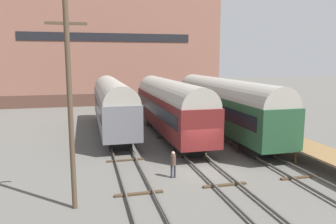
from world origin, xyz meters
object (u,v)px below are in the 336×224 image
(train_car_grey, at_px, (113,103))
(utility_pole, at_px, (70,104))
(person_worker, at_px, (173,162))
(bench, at_px, (287,132))
(train_car_green, at_px, (224,104))
(train_car_maroon, at_px, (170,105))

(train_car_grey, height_order, utility_pole, utility_pole)
(train_car_grey, xyz_separation_m, person_worker, (2.41, -13.46, -1.96))
(person_worker, bearing_deg, train_car_grey, 100.13)
(utility_pole, bearing_deg, bench, 20.97)
(train_car_green, height_order, train_car_maroon, train_car_green)
(train_car_grey, xyz_separation_m, train_car_maroon, (4.90, -3.06, 0.03))
(train_car_green, distance_m, person_worker, 12.14)
(train_car_grey, relative_size, utility_pole, 1.74)
(train_car_grey, height_order, train_car_green, train_car_green)
(person_worker, height_order, utility_pole, utility_pole)
(train_car_grey, relative_size, person_worker, 10.40)
(train_car_green, relative_size, bench, 13.49)
(utility_pole, bearing_deg, person_worker, 26.15)
(train_car_grey, bearing_deg, person_worker, -79.87)
(train_car_maroon, relative_size, person_worker, 10.56)
(train_car_grey, bearing_deg, train_car_green, -22.49)
(train_car_green, xyz_separation_m, bench, (2.47, -6.22, -1.48))
(train_car_green, height_order, bench, train_car_green)
(train_car_green, distance_m, train_car_maroon, 5.00)
(bench, xyz_separation_m, person_worker, (-9.87, -3.18, -0.57))
(train_car_maroon, bearing_deg, utility_pole, -121.73)
(train_car_grey, bearing_deg, train_car_maroon, -31.96)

